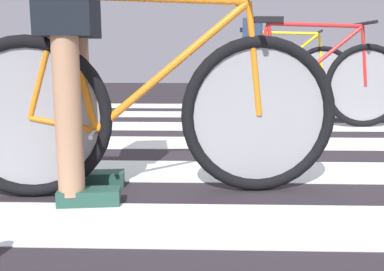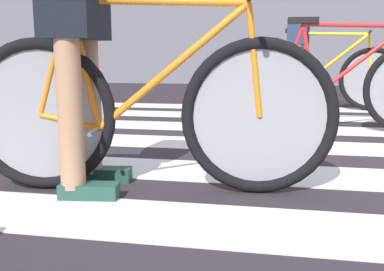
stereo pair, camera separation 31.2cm
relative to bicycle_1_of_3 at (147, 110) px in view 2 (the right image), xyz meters
The scene contains 7 objects.
ground 0.95m from the bicycle_1_of_3, 47.15° to the left, with size 18.00×14.00×0.02m.
crosswalk_markings 0.80m from the bicycle_1_of_3, 33.56° to the left, with size 5.45×6.52×0.00m.
bicycle_1_of_3 is the anchor object (origin of this frame).
cyclist_1_of_3 0.40m from the bicycle_1_of_3, behind, with size 0.36×0.43×0.98m.
bicycle_2_of_3 2.19m from the bicycle_1_of_3, 59.13° to the left, with size 1.74×0.52×0.93m.
bicycle_3_of_3 3.65m from the bicycle_1_of_3, 71.86° to the left, with size 1.73×0.52×0.93m.
cyclist_3_of_3 3.61m from the bicycle_1_of_3, 76.73° to the left, with size 0.36×0.44×1.03m.
Camera 2 is at (-0.01, -2.60, 0.66)m, focal length 41.74 mm.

